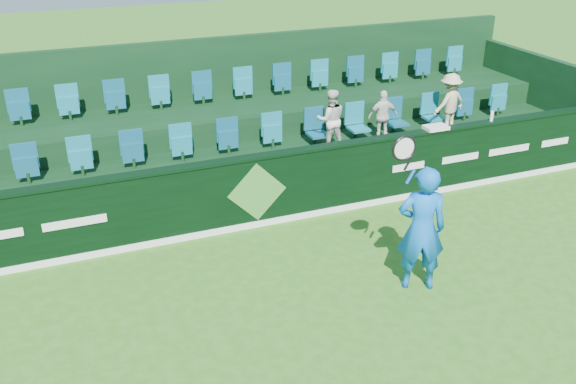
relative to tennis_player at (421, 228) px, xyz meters
name	(u,v)px	position (x,y,z in m)	size (l,w,h in m)	color
ground	(357,358)	(-1.62, -1.18, -1.01)	(60.00, 60.00, 0.00)	#316217
sponsor_hoarding	(255,191)	(-1.62, 2.82, -0.33)	(16.00, 0.25, 1.35)	black
stand_tier_front	(237,182)	(-1.62, 3.92, -0.61)	(16.00, 2.00, 0.80)	black
stand_tier_back	(210,138)	(-1.62, 5.82, -0.36)	(16.00, 1.80, 1.30)	black
stand_rear	(203,107)	(-1.62, 6.27, 0.21)	(16.00, 4.10, 2.60)	black
seat_row_front	(229,141)	(-1.62, 4.32, 0.09)	(13.50, 0.50, 0.60)	#147285
seat_row_back	(204,92)	(-1.62, 6.12, 0.59)	(13.50, 0.50, 0.60)	#147285
tennis_player	(421,228)	(0.00, 0.00, 0.00)	(1.16, 0.71, 2.63)	blue
spectator_left	(331,119)	(0.38, 3.94, 0.40)	(0.59, 0.46, 1.22)	silver
spectator_middle	(383,116)	(1.57, 3.94, 0.33)	(0.63, 0.26, 1.07)	silver
spectator_right	(449,103)	(3.17, 3.94, 0.43)	(0.82, 0.47, 1.27)	#C3B489
towel	(436,127)	(2.10, 2.82, 0.38)	(0.46, 0.30, 0.07)	white
drinks_bottle	(492,116)	(3.40, 2.82, 0.44)	(0.07, 0.07, 0.20)	white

